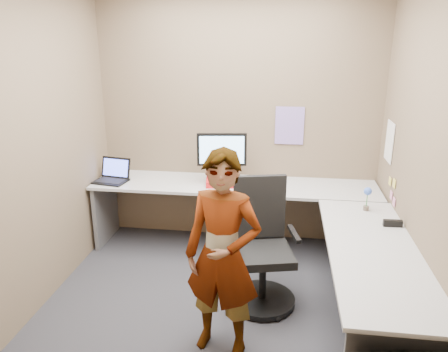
# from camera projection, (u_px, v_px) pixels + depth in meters

# --- Properties ---
(ground) EXTENTS (3.00, 3.00, 0.00)m
(ground) POSITION_uv_depth(u_px,v_px,m) (221.00, 297.00, 3.87)
(ground) COLOR #27262B
(ground) RESTS_ON ground
(wall_back) EXTENTS (3.00, 0.00, 3.00)m
(wall_back) POSITION_uv_depth(u_px,v_px,m) (238.00, 119.00, 4.67)
(wall_back) COLOR brown
(wall_back) RESTS_ON ground
(wall_right) EXTENTS (0.00, 2.70, 2.70)m
(wall_right) POSITION_uv_depth(u_px,v_px,m) (419.00, 157.00, 3.25)
(wall_right) COLOR brown
(wall_right) RESTS_ON ground
(wall_left) EXTENTS (0.00, 2.70, 2.70)m
(wall_left) POSITION_uv_depth(u_px,v_px,m) (43.00, 143.00, 3.65)
(wall_left) COLOR brown
(wall_left) RESTS_ON ground
(desk) EXTENTS (2.98, 2.58, 0.73)m
(desk) POSITION_uv_depth(u_px,v_px,m) (274.00, 221.00, 3.99)
(desk) COLOR #B7B7B7
(desk) RESTS_ON ground
(paper_ream) EXTENTS (0.34, 0.27, 0.06)m
(paper_ream) POSITION_uv_depth(u_px,v_px,m) (222.00, 182.00, 4.52)
(paper_ream) COLOR red
(paper_ream) RESTS_ON desk
(monitor) EXTENTS (0.51, 0.18, 0.48)m
(monitor) POSITION_uv_depth(u_px,v_px,m) (222.00, 152.00, 4.44)
(monitor) COLOR black
(monitor) RESTS_ON paper_ream
(laptop) EXTENTS (0.37, 0.33, 0.24)m
(laptop) POSITION_uv_depth(u_px,v_px,m) (113.00, 175.00, 4.64)
(laptop) COLOR black
(laptop) RESTS_ON desk
(trackball_mouse) EXTENTS (0.12, 0.08, 0.07)m
(trackball_mouse) POSITION_uv_depth(u_px,v_px,m) (217.00, 179.00, 4.64)
(trackball_mouse) COLOR #B7B7BC
(trackball_mouse) RESTS_ON desk
(origami) EXTENTS (0.10, 0.10, 0.06)m
(origami) POSITION_uv_depth(u_px,v_px,m) (264.00, 190.00, 4.30)
(origami) COLOR white
(origami) RESTS_ON desk
(stapler) EXTENTS (0.15, 0.05, 0.05)m
(stapler) POSITION_uv_depth(u_px,v_px,m) (393.00, 223.00, 3.54)
(stapler) COLOR black
(stapler) RESTS_ON desk
(flower) EXTENTS (0.07, 0.07, 0.22)m
(flower) POSITION_uv_depth(u_px,v_px,m) (367.00, 195.00, 3.83)
(flower) COLOR brown
(flower) RESTS_ON desk
(calendar_purple) EXTENTS (0.30, 0.01, 0.40)m
(calendar_purple) POSITION_uv_depth(u_px,v_px,m) (289.00, 126.00, 4.61)
(calendar_purple) COLOR #846BB7
(calendar_purple) RESTS_ON wall_back
(calendar_white) EXTENTS (0.01, 0.28, 0.38)m
(calendar_white) POSITION_uv_depth(u_px,v_px,m) (389.00, 142.00, 4.13)
(calendar_white) COLOR white
(calendar_white) RESTS_ON wall_right
(sticky_note_a) EXTENTS (0.01, 0.07, 0.07)m
(sticky_note_a) POSITION_uv_depth(u_px,v_px,m) (394.00, 183.00, 3.90)
(sticky_note_a) COLOR #F2E059
(sticky_note_a) RESTS_ON wall_right
(sticky_note_b) EXTENTS (0.01, 0.07, 0.07)m
(sticky_note_b) POSITION_uv_depth(u_px,v_px,m) (391.00, 195.00, 3.98)
(sticky_note_b) COLOR pink
(sticky_note_b) RESTS_ON wall_right
(sticky_note_c) EXTENTS (0.01, 0.07, 0.07)m
(sticky_note_c) POSITION_uv_depth(u_px,v_px,m) (394.00, 202.00, 3.88)
(sticky_note_c) COLOR pink
(sticky_note_c) RESTS_ON wall_right
(sticky_note_d) EXTENTS (0.01, 0.07, 0.07)m
(sticky_note_d) POSITION_uv_depth(u_px,v_px,m) (390.00, 181.00, 4.05)
(sticky_note_d) COLOR #F2E059
(sticky_note_d) RESTS_ON wall_right
(office_chair) EXTENTS (0.61, 0.58, 1.07)m
(office_chair) POSITION_uv_depth(u_px,v_px,m) (262.00, 254.00, 3.70)
(office_chair) COLOR black
(office_chair) RESTS_ON ground
(person) EXTENTS (0.62, 0.47, 1.51)m
(person) POSITION_uv_depth(u_px,v_px,m) (223.00, 256.00, 3.02)
(person) COLOR #999399
(person) RESTS_ON ground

